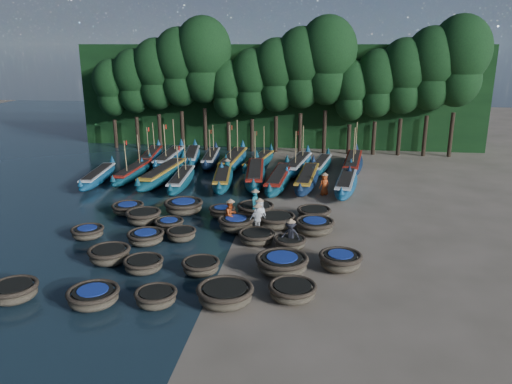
# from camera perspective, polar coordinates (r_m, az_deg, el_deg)

# --- Properties ---
(ground) EXTENTS (120.00, 120.00, 0.00)m
(ground) POSITION_cam_1_polar(r_m,az_deg,el_deg) (29.28, -1.57, -3.43)
(ground) COLOR gray
(ground) RESTS_ON ground
(foliage_wall) EXTENTS (40.00, 3.00, 10.00)m
(foliage_wall) POSITION_cam_1_polar(r_m,az_deg,el_deg) (51.11, 2.59, 10.91)
(foliage_wall) COLOR black
(foliage_wall) RESTS_ON ground
(coracle_0) EXTENTS (2.30, 2.30, 0.75)m
(coracle_0) POSITION_cam_1_polar(r_m,az_deg,el_deg) (22.72, -25.94, -10.17)
(coracle_0) COLOR brown
(coracle_0) RESTS_ON ground
(coracle_1) EXTENTS (2.32, 2.32, 0.71)m
(coracle_1) POSITION_cam_1_polar(r_m,az_deg,el_deg) (21.18, -18.09, -11.27)
(coracle_1) COLOR brown
(coracle_1) RESTS_ON ground
(coracle_2) EXTENTS (1.72, 1.72, 0.67)m
(coracle_2) POSITION_cam_1_polar(r_m,az_deg,el_deg) (20.55, -11.36, -11.71)
(coracle_2) COLOR brown
(coracle_2) RESTS_ON ground
(coracle_3) EXTENTS (2.37, 2.37, 0.81)m
(coracle_3) POSITION_cam_1_polar(r_m,az_deg,el_deg) (20.25, -3.55, -11.60)
(coracle_3) COLOR brown
(coracle_3) RESTS_ON ground
(coracle_4) EXTENTS (2.01, 2.01, 0.69)m
(coracle_4) POSITION_cam_1_polar(r_m,az_deg,el_deg) (20.67, 4.20, -11.21)
(coracle_4) COLOR brown
(coracle_4) RESTS_ON ground
(coracle_5) EXTENTS (2.41, 2.41, 0.76)m
(coracle_5) POSITION_cam_1_polar(r_m,az_deg,el_deg) (24.78, -16.42, -6.88)
(coracle_5) COLOR brown
(coracle_5) RESTS_ON ground
(coracle_6) EXTENTS (1.95, 1.95, 0.66)m
(coracle_6) POSITION_cam_1_polar(r_m,az_deg,el_deg) (23.49, -12.73, -8.08)
(coracle_6) COLOR brown
(coracle_6) RESTS_ON ground
(coracle_7) EXTENTS (1.87, 1.87, 0.67)m
(coracle_7) POSITION_cam_1_polar(r_m,az_deg,el_deg) (22.87, -6.32, -8.44)
(coracle_7) COLOR brown
(coracle_7) RESTS_ON ground
(coracle_8) EXTENTS (2.59, 2.59, 0.83)m
(coracle_8) POSITION_cam_1_polar(r_m,az_deg,el_deg) (22.78, 3.00, -8.18)
(coracle_8) COLOR brown
(coracle_8) RESTS_ON ground
(coracle_9) EXTENTS (2.39, 2.39, 0.81)m
(coracle_9) POSITION_cam_1_polar(r_m,az_deg,el_deg) (23.42, 9.62, -7.73)
(coracle_9) COLOR brown
(coracle_9) RESTS_ON ground
(coracle_10) EXTENTS (2.04, 2.04, 0.63)m
(coracle_10) POSITION_cam_1_polar(r_m,az_deg,el_deg) (28.16, -18.68, -4.38)
(coracle_10) COLOR brown
(coracle_10) RESTS_ON ground
(coracle_11) EXTENTS (2.10, 2.10, 0.69)m
(coracle_11) POSITION_cam_1_polar(r_m,az_deg,el_deg) (26.57, -12.49, -5.06)
(coracle_11) COLOR brown
(coracle_11) RESTS_ON ground
(coracle_12) EXTENTS (1.60, 1.60, 0.64)m
(coracle_12) POSITION_cam_1_polar(r_m,az_deg,el_deg) (26.71, -8.53, -4.79)
(coracle_12) COLOR brown
(coracle_12) RESTS_ON ground
(coracle_13) EXTENTS (2.36, 2.36, 0.64)m
(coracle_13) POSITION_cam_1_polar(r_m,az_deg,el_deg) (26.09, 0.08, -5.13)
(coracle_13) COLOR brown
(coracle_13) RESTS_ON ground
(coracle_14) EXTENTS (1.98, 1.98, 0.64)m
(coracle_14) POSITION_cam_1_polar(r_m,az_deg,el_deg) (25.38, 3.90, -5.81)
(coracle_14) COLOR brown
(coracle_14) RESTS_ON ground
(coracle_15) EXTENTS (2.44, 2.44, 0.82)m
(coracle_15) POSITION_cam_1_polar(r_m,az_deg,el_deg) (29.44, -12.73, -2.77)
(coracle_15) COLOR brown
(coracle_15) RESTS_ON ground
(coracle_16) EXTENTS (1.65, 1.65, 0.64)m
(coracle_16) POSITION_cam_1_polar(r_m,az_deg,el_deg) (28.25, -9.90, -3.65)
(coracle_16) COLOR brown
(coracle_16) RESTS_ON ground
(coracle_17) EXTENTS (2.44, 2.44, 0.80)m
(coracle_17) POSITION_cam_1_polar(r_m,az_deg,el_deg) (27.69, -2.30, -3.61)
(coracle_17) COLOR brown
(coracle_17) RESTS_ON ground
(coracle_18) EXTENTS (2.23, 2.23, 0.78)m
(coracle_18) POSITION_cam_1_polar(r_m,az_deg,el_deg) (28.22, 2.29, -3.26)
(coracle_18) COLOR brown
(coracle_18) RESTS_ON ground
(coracle_19) EXTENTS (2.63, 2.63, 0.82)m
(coracle_19) POSITION_cam_1_polar(r_m,az_deg,el_deg) (27.46, 6.71, -3.87)
(coracle_19) COLOR brown
(coracle_19) RESTS_ON ground
(coracle_20) EXTENTS (2.38, 2.38, 0.65)m
(coracle_20) POSITION_cam_1_polar(r_m,az_deg,el_deg) (31.48, -14.43, -1.80)
(coracle_20) COLOR brown
(coracle_20) RESTS_ON ground
(coracle_21) EXTENTS (2.77, 2.77, 0.83)m
(coracle_21) POSITION_cam_1_polar(r_m,az_deg,el_deg) (30.81, -8.27, -1.63)
(coracle_21) COLOR brown
(coracle_21) RESTS_ON ground
(coracle_22) EXTENTS (1.62, 1.62, 0.65)m
(coracle_22) POSITION_cam_1_polar(r_m,az_deg,el_deg) (29.98, -3.90, -2.22)
(coracle_22) COLOR brown
(coracle_22) RESTS_ON ground
(coracle_23) EXTENTS (2.80, 2.80, 0.74)m
(coracle_23) POSITION_cam_1_polar(r_m,az_deg,el_deg) (30.15, -0.05, -1.98)
(coracle_23) COLOR brown
(coracle_23) RESTS_ON ground
(coracle_24) EXTENTS (2.03, 2.03, 0.75)m
(coracle_24) POSITION_cam_1_polar(r_m,az_deg,el_deg) (29.57, 6.65, -2.45)
(coracle_24) COLOR brown
(coracle_24) RESTS_ON ground
(long_boat_0) EXTENTS (2.07, 7.50, 1.33)m
(long_boat_0) POSITION_cam_1_polar(r_m,az_deg,el_deg) (39.15, -17.60, 1.72)
(long_boat_0) COLOR navy
(long_boat_0) RESTS_ON ground
(long_boat_1) EXTENTS (1.53, 7.71, 3.27)m
(long_boat_1) POSITION_cam_1_polar(r_m,az_deg,el_deg) (39.60, -13.85, 2.20)
(long_boat_1) COLOR #0E3F52
(long_boat_1) RESTS_ON ground
(long_boat_2) EXTENTS (2.39, 9.11, 1.61)m
(long_boat_2) POSITION_cam_1_polar(r_m,az_deg,el_deg) (38.20, -10.54, 2.03)
(long_boat_2) COLOR #0E3F52
(long_boat_2) RESTS_ON ground
(long_boat_3) EXTENTS (1.91, 7.73, 3.29)m
(long_boat_3) POSITION_cam_1_polar(r_m,az_deg,el_deg) (36.76, -8.51, 1.41)
(long_boat_3) COLOR #0E3F52
(long_boat_3) RESTS_ON ground
(long_boat_4) EXTENTS (2.53, 8.36, 1.48)m
(long_boat_4) POSITION_cam_1_polar(r_m,az_deg,el_deg) (36.92, -3.81, 1.70)
(long_boat_4) COLOR #0E3F52
(long_boat_4) RESTS_ON ground
(long_boat_5) EXTENTS (2.51, 9.11, 1.61)m
(long_boat_5) POSITION_cam_1_polar(r_m,az_deg,el_deg) (37.38, -0.10, 2.00)
(long_boat_5) COLOR #0E3F52
(long_boat_5) RESTS_ON ground
(long_boat_6) EXTENTS (2.10, 8.77, 1.55)m
(long_boat_6) POSITION_cam_1_polar(r_m,az_deg,el_deg) (36.26, 2.65, 1.48)
(long_boat_6) COLOR #0E3F52
(long_boat_6) RESTS_ON ground
(long_boat_7) EXTENTS (2.21, 8.62, 1.52)m
(long_boat_7) POSITION_cam_1_polar(r_m,az_deg,el_deg) (36.55, 5.86, 1.52)
(long_boat_7) COLOR #0F2139
(long_boat_7) RESTS_ON ground
(long_boat_8) EXTENTS (2.48, 8.32, 1.48)m
(long_boat_8) POSITION_cam_1_polar(r_m,az_deg,el_deg) (35.98, 10.28, 1.06)
(long_boat_8) COLOR navy
(long_boat_8) RESTS_ON ground
(long_boat_9) EXTENTS (2.45, 7.82, 3.35)m
(long_boat_9) POSITION_cam_1_polar(r_m,az_deg,el_deg) (44.79, -11.90, 3.98)
(long_boat_9) COLOR navy
(long_boat_9) RESTS_ON ground
(long_boat_10) EXTENTS (1.82, 8.83, 3.75)m
(long_boat_10) POSITION_cam_1_polar(r_m,az_deg,el_deg) (43.56, -9.82, 3.83)
(long_boat_10) COLOR navy
(long_boat_10) RESTS_ON ground
(long_boat_11) EXTENTS (2.74, 7.97, 1.42)m
(long_boat_11) POSITION_cam_1_polar(r_m,az_deg,el_deg) (44.20, -7.35, 4.05)
(long_boat_11) COLOR navy
(long_boat_11) RESTS_ON ground
(long_boat_12) EXTENTS (2.04, 7.64, 3.26)m
(long_boat_12) POSITION_cam_1_polar(r_m,az_deg,el_deg) (43.39, -5.15, 3.85)
(long_boat_12) COLOR #0F2139
(long_boat_12) RESTS_ON ground
(long_boat_13) EXTENTS (1.87, 9.07, 3.85)m
(long_boat_13) POSITION_cam_1_polar(r_m,az_deg,el_deg) (42.05, -2.62, 3.62)
(long_boat_13) COLOR navy
(long_boat_13) RESTS_ON ground
(long_boat_14) EXTENTS (2.66, 7.81, 3.36)m
(long_boat_14) POSITION_cam_1_polar(r_m,az_deg,el_deg) (41.87, 0.35, 3.47)
(long_boat_14) COLOR #0E3F52
(long_boat_14) RESTS_ON ground
(long_boat_15) EXTENTS (2.81, 8.39, 3.61)m
(long_boat_15) POSITION_cam_1_polar(r_m,az_deg,el_deg) (40.82, 4.84, 3.13)
(long_boat_15) COLOR navy
(long_boat_15) RESTS_ON ground
(long_boat_16) EXTENTS (2.49, 7.25, 1.29)m
(long_boat_16) POSITION_cam_1_polar(r_m,az_deg,el_deg) (41.18, 7.41, 3.05)
(long_boat_16) COLOR #0E3F52
(long_boat_16) RESTS_ON ground
(long_boat_17) EXTENTS (2.59, 9.03, 3.86)m
(long_boat_17) POSITION_cam_1_polar(r_m,az_deg,el_deg) (41.61, 11.00, 3.20)
(long_boat_17) COLOR #0F2139
(long_boat_17) RESTS_ON ground
(fisherman_0) EXTENTS (1.00, 0.92, 1.91)m
(fisherman_0) POSITION_cam_1_polar(r_m,az_deg,el_deg) (27.91, 0.39, -2.46)
(fisherman_0) COLOR silver
(fisherman_0) RESTS_ON ground
(fisherman_1) EXTENTS (0.69, 0.78, 2.00)m
(fisherman_1) POSITION_cam_1_polar(r_m,az_deg,el_deg) (29.32, -0.08, -1.36)
(fisherman_1) COLOR #19656C
(fisherman_1) RESTS_ON ground
(fisherman_2) EXTENTS (0.98, 1.02, 1.86)m
(fisherman_2) POSITION_cam_1_polar(r_m,az_deg,el_deg) (27.97, -2.91, -2.51)
(fisherman_2) COLOR #BC4519
(fisherman_2) RESTS_ON ground
(fisherman_3) EXTENTS (1.11, 0.78, 1.76)m
(fisherman_3) POSITION_cam_1_polar(r_m,az_deg,el_deg) (25.21, 3.97, -4.84)
(fisherman_3) COLOR black
(fisherman_3) RESTS_ON ground
(fisherman_4) EXTENTS (0.99, 0.81, 1.77)m
(fisherman_4) POSITION_cam_1_polar(r_m,az_deg,el_deg) (27.40, 0.18, -2.94)
(fisherman_4) COLOR silver
(fisherman_4) RESTS_ON ground
(fisherman_5) EXTENTS (1.21, 1.42, 1.74)m
(fisherman_5) POSITION_cam_1_polar(r_m,az_deg,el_deg) (38.25, -3.28, 2.62)
(fisherman_5) COLOR #19656C
(fisherman_5) RESTS_ON ground
(fisherman_6) EXTENTS (0.87, 0.79, 1.70)m
(fisherman_6) POSITION_cam_1_polar(r_m,az_deg,el_deg) (34.54, 7.82, 0.97)
(fisherman_6) COLOR #BC4519
(fisherman_6) RESTS_ON ground
(tree_0) EXTENTS (3.68, 3.68, 8.68)m
(tree_0) POSITION_cam_1_polar(r_m,az_deg,el_deg) (51.55, -16.15, 11.42)
(tree_0) COLOR black
(tree_0) RESTS_ON ground
(tree_1) EXTENTS (4.09, 4.09, 9.65)m
(tree_1) POSITION_cam_1_polar(r_m,az_deg,el_deg) (50.63, -13.77, 12.28)
(tree_1) COLOR black
(tree_1) RESTS_ON ground
(tree_2) EXTENTS (4.51, 4.51, 10.63)m
(tree_2) POSITION_cam_1_polar(r_m,az_deg,el_deg) (49.81, -11.29, 13.15)
(tree_2) COLOR black
(tree_2) RESTS_ON ground
(tree_3) EXTENTS (4.92, 4.92, 11.60)m
(tree_3) POSITION_cam_1_polar(r_m,az_deg,el_deg) (49.10, -8.71, 14.02)
(tree_3) COLOR black
(tree_3) RESTS_ON ground
(tree_4) EXTENTS (5.34, 5.34, 12.58)m
(tree_4) POSITION_cam_1_polar(r_m,az_deg,el_deg) (48.50, -6.04, 14.88)
(tree_4) COLOR black
(tree_4) RESTS_ON ground
(tree_5) EXTENTS (3.68, 3.68, 8.68)m
(tree_5) POSITION_cam_1_polar(r_m,az_deg,el_deg) (48.17, -3.23, 11.72)
(tree_5) COLOR black
(tree_5) RESTS_ON ground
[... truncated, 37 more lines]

